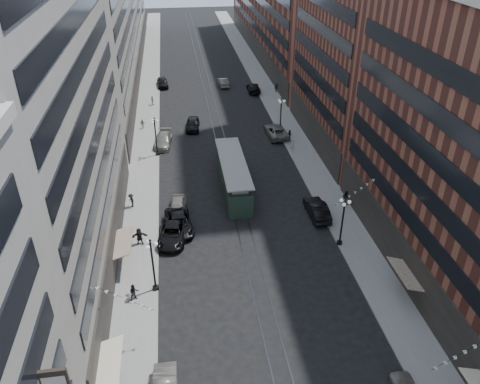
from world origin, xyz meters
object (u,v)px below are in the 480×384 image
lamppost_se_mid (281,114)px  car_12 (254,88)px  lamppost_sw_mid (156,135)px  car_13 (193,124)px  streetcar (233,176)px  car_extra_0 (178,206)px  lamppost_se_far (343,220)px  car_7 (179,223)px  car_8 (163,140)px  pedestrian_7 (346,197)px  car_11 (276,131)px  car_9 (162,82)px  pedestrian_extra_0 (131,200)px  car_14 (223,82)px  pedestrian_9 (276,88)px  pedestrian_5 (139,236)px  pedestrian_6 (143,124)px  pedestrian_8 (292,144)px  pedestrian_extra_2 (289,135)px  car_10 (317,209)px  pedestrian_extra_1 (152,100)px  pedestrian_2 (134,292)px  car_2 (172,233)px  lamppost_sw_far (153,263)px

lamppost_se_mid → car_12: size_ratio=1.02×
lamppost_sw_mid → car_13: size_ratio=1.11×
streetcar → car_extra_0: (-6.86, -4.23, -0.96)m
lamppost_se_far → car_7: bearing=162.3°
streetcar → car_13: size_ratio=2.71×
car_8 → pedestrian_7: pedestrian_7 is taller
car_13 → car_11: bearing=-14.1°
car_9 → pedestrian_extra_0: size_ratio=2.95×
car_14 → pedestrian_9: pedestrian_9 is taller
pedestrian_5 → pedestrian_6: bearing=85.3°
lamppost_se_mid → streetcar: 17.95m
lamppost_se_mid → pedestrian_8: bearing=-86.6°
pedestrian_5 → pedestrian_6: 29.64m
pedestrian_8 → pedestrian_extra_2: (0.43, 3.33, -0.06)m
car_10 → pedestrian_extra_2: 19.80m
car_7 → pedestrian_extra_1: size_ratio=3.50×
pedestrian_2 → car_extra_0: (4.12, 13.49, -0.20)m
lamppost_sw_mid → pedestrian_5: size_ratio=3.02×
car_12 → car_14: car_12 is taller
lamppost_se_far → car_10: (-0.80, 5.47, -2.23)m
car_7 → lamppost_se_mid: bearing=48.8°
pedestrian_9 → car_11: bearing=-125.2°
car_2 → pedestrian_extra_2: size_ratio=3.66×
car_2 → car_13: (3.71, 28.12, 0.05)m
lamppost_se_far → lamppost_se_mid: same height
pedestrian_6 → pedestrian_8: pedestrian_8 is taller
pedestrian_9 → pedestrian_8: bearing=-119.9°
pedestrian_9 → pedestrian_extra_2: bearing=-119.8°
car_2 → car_8: bearing=99.5°
car_7 → pedestrian_extra_0: (-5.20, 4.98, 0.19)m
lamppost_se_far → pedestrian_5: size_ratio=3.02×
streetcar → pedestrian_extra_2: streetcar is taller
lamppost_sw_far → car_2: size_ratio=0.97×
car_9 → pedestrian_2: bearing=-96.9°
pedestrian_7 → pedestrian_9: pedestrian_7 is taller
car_11 → pedestrian_extra_1: pedestrian_extra_1 is taller
car_2 → lamppost_sw_mid: bearing=102.2°
pedestrian_9 → car_extra_0: (-19.36, -37.69, -0.23)m
pedestrian_7 → car_12: bearing=-30.2°
car_12 → pedestrian_extra_1: size_ratio=3.31×
car_11 → car_14: car_11 is taller
streetcar → pedestrian_6: size_ratio=8.99×
car_8 → pedestrian_8: pedestrian_8 is taller
car_7 → pedestrian_extra_0: pedestrian_extra_0 is taller
lamppost_se_far → car_13: (-13.03, 31.53, -2.25)m
pedestrian_8 → car_extra_0: bearing=17.3°
lamppost_sw_far → lamppost_sw_mid: bearing=90.0°
lamppost_sw_far → car_2: (1.66, 7.40, -2.30)m
lamppost_sw_mid → pedestrian_5: lamppost_sw_mid is taller
streetcar → car_12: bearing=76.4°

